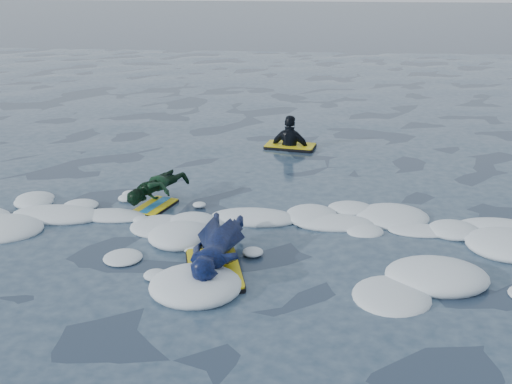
% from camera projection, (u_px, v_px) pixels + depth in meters
% --- Properties ---
extents(ground, '(120.00, 120.00, 0.00)m').
position_uv_depth(ground, '(208.00, 269.00, 8.13)').
color(ground, '#172637').
rests_on(ground, ground).
extents(foam_band, '(12.00, 3.10, 0.30)m').
position_uv_depth(foam_band, '(221.00, 236.00, 9.10)').
color(foam_band, white).
rests_on(foam_band, ground).
extents(prone_woman_unit, '(0.95, 1.82, 0.47)m').
position_uv_depth(prone_woman_unit, '(217.00, 248.00, 8.14)').
color(prone_woman_unit, black).
rests_on(prone_woman_unit, ground).
extents(prone_child_unit, '(1.07, 1.33, 0.47)m').
position_uv_depth(prone_child_unit, '(158.00, 191.00, 10.22)').
color(prone_child_unit, black).
rests_on(prone_child_unit, ground).
extents(waiting_rider_unit, '(1.11, 0.73, 1.55)m').
position_uv_depth(waiting_rider_unit, '(290.00, 151.00, 13.46)').
color(waiting_rider_unit, black).
rests_on(waiting_rider_unit, ground).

